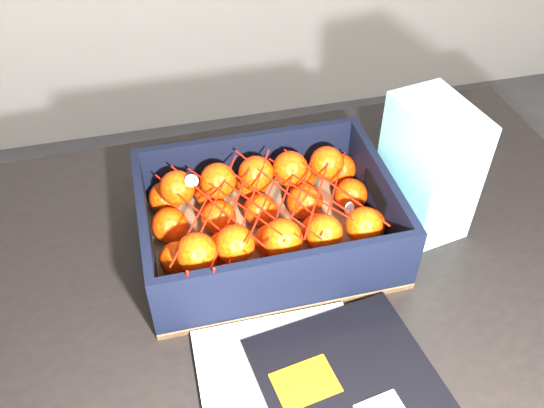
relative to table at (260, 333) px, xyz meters
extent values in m
cube|color=black|center=(0.00, 0.00, 0.08)|extent=(1.22, 0.83, 0.04)
cylinder|color=black|center=(0.55, 0.35, -0.30)|extent=(0.06, 0.06, 0.71)
cube|color=black|center=(0.08, -0.21, 0.11)|extent=(0.25, 0.31, 0.01)
cube|color=orange|center=(0.02, -0.16, 0.12)|extent=(0.08, 0.07, 0.00)
cube|color=brown|center=(0.03, 0.09, 0.10)|extent=(0.36, 0.27, 0.01)
cube|color=black|center=(0.03, 0.22, 0.16)|extent=(0.36, 0.01, 0.11)
cube|color=black|center=(0.03, -0.04, 0.16)|extent=(0.36, 0.01, 0.11)
cube|color=black|center=(-0.14, 0.09, 0.16)|extent=(0.01, 0.25, 0.11)
cube|color=black|center=(0.21, 0.09, 0.16)|extent=(0.01, 0.25, 0.11)
sphere|color=#FF3505|center=(-0.11, -0.01, 0.14)|extent=(0.05, 0.05, 0.05)
sphere|color=#FF3505|center=(-0.11, 0.06, 0.14)|extent=(0.05, 0.05, 0.05)
sphere|color=#FF3505|center=(-0.11, 0.13, 0.14)|extent=(0.05, 0.05, 0.05)
sphere|color=#FF3505|center=(-0.11, 0.19, 0.14)|extent=(0.05, 0.05, 0.05)
sphere|color=#FF3505|center=(-0.04, 0.00, 0.14)|extent=(0.06, 0.06, 0.06)
sphere|color=#FF3505|center=(-0.04, 0.06, 0.14)|extent=(0.05, 0.05, 0.05)
sphere|color=#FF3505|center=(-0.03, 0.12, 0.14)|extent=(0.05, 0.05, 0.05)
sphere|color=#FF3505|center=(-0.04, 0.18, 0.14)|extent=(0.05, 0.05, 0.05)
sphere|color=#FF3505|center=(0.03, -0.01, 0.14)|extent=(0.05, 0.05, 0.05)
sphere|color=#FF3505|center=(0.03, 0.06, 0.14)|extent=(0.05, 0.05, 0.05)
sphere|color=#FF3505|center=(0.03, 0.13, 0.14)|extent=(0.05, 0.05, 0.05)
sphere|color=#FF3505|center=(0.03, 0.19, 0.14)|extent=(0.05, 0.05, 0.05)
sphere|color=#FF3505|center=(0.10, 0.00, 0.14)|extent=(0.05, 0.05, 0.05)
sphere|color=#FF3505|center=(0.10, 0.06, 0.14)|extent=(0.05, 0.05, 0.05)
sphere|color=#FF3505|center=(0.10, 0.13, 0.14)|extent=(0.06, 0.06, 0.06)
sphere|color=#FF3505|center=(0.11, 0.18, 0.14)|extent=(0.05, 0.05, 0.05)
sphere|color=#FF3505|center=(0.17, -0.01, 0.14)|extent=(0.05, 0.05, 0.05)
sphere|color=#FF3505|center=(0.18, 0.05, 0.14)|extent=(0.05, 0.05, 0.05)
sphere|color=#FF3505|center=(0.18, 0.12, 0.14)|extent=(0.05, 0.05, 0.05)
sphere|color=#FF3505|center=(0.18, 0.19, 0.14)|extent=(0.05, 0.05, 0.05)
sphere|color=#FF3505|center=(-0.08, 0.02, 0.18)|extent=(0.06, 0.06, 0.06)
sphere|color=#FF3505|center=(-0.09, 0.16, 0.18)|extent=(0.05, 0.05, 0.05)
sphere|color=#FF3505|center=(-0.03, 0.03, 0.18)|extent=(0.05, 0.05, 0.05)
sphere|color=#FF3505|center=(-0.03, 0.16, 0.18)|extent=(0.06, 0.06, 0.06)
sphere|color=#FF3505|center=(0.04, 0.02, 0.18)|extent=(0.06, 0.06, 0.06)
sphere|color=#FF3505|center=(0.03, 0.16, 0.18)|extent=(0.06, 0.06, 0.06)
sphere|color=#FF3505|center=(0.10, 0.02, 0.18)|extent=(0.05, 0.05, 0.05)
sphere|color=#FF3505|center=(0.09, 0.16, 0.18)|extent=(0.06, 0.06, 0.06)
sphere|color=#FF3505|center=(0.15, 0.02, 0.18)|extent=(0.05, 0.05, 0.05)
sphere|color=#FF3505|center=(0.15, 0.16, 0.18)|extent=(0.05, 0.05, 0.05)
cylinder|color=red|center=(-0.07, 0.09, 0.19)|extent=(0.10, 0.19, 0.00)
cylinder|color=red|center=(-0.04, 0.09, 0.20)|extent=(0.10, 0.19, 0.01)
cylinder|color=red|center=(-0.02, 0.09, 0.20)|extent=(0.10, 0.19, 0.02)
cylinder|color=red|center=(0.01, 0.09, 0.20)|extent=(0.10, 0.19, 0.01)
cylinder|color=red|center=(0.03, 0.08, 0.20)|extent=(0.10, 0.19, 0.01)
cylinder|color=red|center=(0.06, 0.10, 0.20)|extent=(0.10, 0.19, 0.02)
cylinder|color=red|center=(0.08, 0.10, 0.19)|extent=(0.10, 0.19, 0.03)
cylinder|color=red|center=(0.11, 0.09, 0.19)|extent=(0.10, 0.19, 0.01)
cylinder|color=red|center=(0.13, 0.09, 0.20)|extent=(0.10, 0.19, 0.01)
cylinder|color=red|center=(-0.07, 0.08, 0.19)|extent=(0.10, 0.19, 0.02)
cylinder|color=red|center=(-0.04, 0.10, 0.20)|extent=(0.10, 0.19, 0.01)
cylinder|color=red|center=(-0.02, 0.08, 0.19)|extent=(0.10, 0.19, 0.02)
cylinder|color=red|center=(0.01, 0.09, 0.19)|extent=(0.10, 0.19, 0.03)
cylinder|color=red|center=(0.03, 0.09, 0.19)|extent=(0.10, 0.19, 0.03)
cylinder|color=red|center=(0.06, 0.09, 0.19)|extent=(0.10, 0.19, 0.01)
cylinder|color=red|center=(0.08, 0.09, 0.19)|extent=(0.10, 0.19, 0.02)
cylinder|color=red|center=(0.11, 0.08, 0.20)|extent=(0.10, 0.19, 0.02)
cylinder|color=red|center=(0.13, 0.09, 0.19)|extent=(0.10, 0.19, 0.02)
cylinder|color=red|center=(-0.10, -0.03, 0.18)|extent=(0.00, 0.03, 0.09)
cylinder|color=red|center=(-0.07, -0.03, 0.18)|extent=(0.01, 0.04, 0.08)
cube|color=white|center=(0.28, 0.09, 0.20)|extent=(0.11, 0.15, 0.21)
camera|label=1|loc=(-0.11, -0.51, 0.76)|focal=38.75mm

